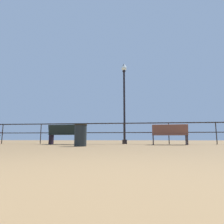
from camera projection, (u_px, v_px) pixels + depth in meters
name	position (u px, v px, depth m)	size (l,w,h in m)	color
ground_plane	(36.00, 196.00, 0.87)	(60.00, 60.00, 0.00)	olive
pier_railing	(124.00, 128.00, 9.24)	(22.05, 0.05, 1.07)	black
bench_near_left	(66.00, 133.00, 8.70)	(1.71, 0.75, 0.92)	black
bench_near_right	(170.00, 133.00, 8.15)	(1.55, 0.69, 0.89)	brown
lamppost_center	(124.00, 98.00, 9.80)	(0.29, 0.29, 4.34)	black
trash_bin	(81.00, 135.00, 6.57)	(0.45, 0.45, 0.78)	black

